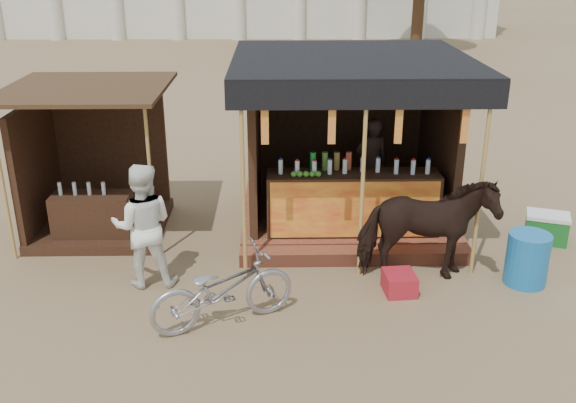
# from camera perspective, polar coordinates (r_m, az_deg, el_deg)

# --- Properties ---
(ground) EXTENTS (120.00, 120.00, 0.00)m
(ground) POSITION_cam_1_polar(r_m,az_deg,el_deg) (7.80, 0.24, -11.95)
(ground) COLOR #846B4C
(ground) RESTS_ON ground
(main_stall) EXTENTS (3.60, 3.61, 2.78)m
(main_stall) POSITION_cam_1_polar(r_m,az_deg,el_deg) (10.45, 5.40, 3.21)
(main_stall) COLOR brown
(main_stall) RESTS_ON ground
(secondary_stall) EXTENTS (2.40, 2.40, 2.38)m
(secondary_stall) POSITION_cam_1_polar(r_m,az_deg,el_deg) (10.75, -17.32, 1.87)
(secondary_stall) COLOR #3B2215
(secondary_stall) RESTS_ON ground
(cow) EXTENTS (1.82, 0.89, 1.51)m
(cow) POSITION_cam_1_polar(r_m,az_deg,el_deg) (8.87, 12.15, -2.50)
(cow) COLOR black
(cow) RESTS_ON ground
(motorbike) EXTENTS (1.92, 1.31, 0.95)m
(motorbike) POSITION_cam_1_polar(r_m,az_deg,el_deg) (7.84, -5.84, -7.75)
(motorbike) COLOR #9A98A1
(motorbike) RESTS_ON ground
(bystander) EXTENTS (0.89, 0.72, 1.73)m
(bystander) POSITION_cam_1_polar(r_m,az_deg,el_deg) (8.76, -12.76, -2.11)
(bystander) COLOR white
(bystander) RESTS_ON ground
(blue_barrel) EXTENTS (0.66, 0.66, 0.73)m
(blue_barrel) POSITION_cam_1_polar(r_m,az_deg,el_deg) (9.34, 20.49, -4.81)
(blue_barrel) COLOR #1768AF
(blue_barrel) RESTS_ON ground
(red_crate) EXTENTS (0.44, 0.48, 0.28)m
(red_crate) POSITION_cam_1_polar(r_m,az_deg,el_deg) (8.76, 9.87, -7.14)
(red_crate) COLOR #A41B27
(red_crate) RESTS_ON ground
(cooler) EXTENTS (0.75, 0.63, 0.46)m
(cooler) POSITION_cam_1_polar(r_m,az_deg,el_deg) (10.83, 22.00, -2.15)
(cooler) COLOR #176723
(cooler) RESTS_ON ground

